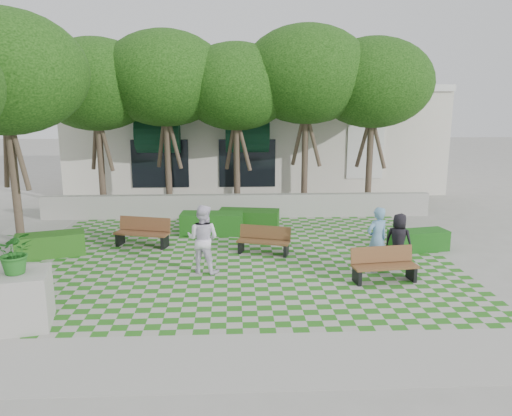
{
  "coord_description": "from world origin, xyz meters",
  "views": [
    {
      "loc": [
        -0.17,
        -12.76,
        4.57
      ],
      "look_at": [
        0.5,
        1.5,
        1.4
      ],
      "focal_mm": 35.0,
      "sensor_mm": 36.0,
      "label": 1
    }
  ],
  "objects_px": {
    "bench_west": "(143,233)",
    "hedge_west": "(51,245)",
    "planter_front": "(19,288)",
    "bench_mid": "(264,241)",
    "hedge_east": "(418,240)",
    "person_dark": "(399,240)",
    "person_white": "(203,239)",
    "person_blue": "(377,240)",
    "hedge_midright": "(249,220)",
    "hedge_midleft": "(212,223)",
    "bench_east": "(384,265)"
  },
  "relations": [
    {
      "from": "person_dark",
      "to": "person_white",
      "type": "relative_size",
      "value": 0.82
    },
    {
      "from": "bench_mid",
      "to": "person_white",
      "type": "distance_m",
      "value": 2.36
    },
    {
      "from": "bench_west",
      "to": "hedge_midleft",
      "type": "relative_size",
      "value": 0.85
    },
    {
      "from": "bench_mid",
      "to": "person_blue",
      "type": "bearing_deg",
      "value": -12.85
    },
    {
      "from": "bench_west",
      "to": "hedge_midleft",
      "type": "height_order",
      "value": "bench_west"
    },
    {
      "from": "bench_mid",
      "to": "person_dark",
      "type": "xyz_separation_m",
      "value": [
        3.6,
        -1.37,
        0.36
      ]
    },
    {
      "from": "planter_front",
      "to": "person_blue",
      "type": "relative_size",
      "value": 1.15
    },
    {
      "from": "hedge_midleft",
      "to": "bench_mid",
      "type": "bearing_deg",
      "value": -54.37
    },
    {
      "from": "bench_west",
      "to": "person_blue",
      "type": "bearing_deg",
      "value": -6.35
    },
    {
      "from": "planter_front",
      "to": "person_white",
      "type": "distance_m",
      "value": 4.67
    },
    {
      "from": "person_blue",
      "to": "hedge_midright",
      "type": "bearing_deg",
      "value": -75.07
    },
    {
      "from": "hedge_midleft",
      "to": "person_dark",
      "type": "xyz_separation_m",
      "value": [
        5.24,
        -3.65,
        0.39
      ]
    },
    {
      "from": "hedge_east",
      "to": "hedge_midleft",
      "type": "distance_m",
      "value": 6.73
    },
    {
      "from": "bench_east",
      "to": "person_white",
      "type": "xyz_separation_m",
      "value": [
        -4.61,
        0.89,
        0.5
      ]
    },
    {
      "from": "hedge_midright",
      "to": "planter_front",
      "type": "xyz_separation_m",
      "value": [
        -4.88,
        -7.3,
        0.46
      ]
    },
    {
      "from": "planter_front",
      "to": "bench_west",
      "type": "bearing_deg",
      "value": 75.0
    },
    {
      "from": "bench_mid",
      "to": "person_white",
      "type": "relative_size",
      "value": 0.89
    },
    {
      "from": "hedge_midleft",
      "to": "planter_front",
      "type": "relative_size",
      "value": 1.04
    },
    {
      "from": "bench_east",
      "to": "bench_mid",
      "type": "bearing_deg",
      "value": 133.05
    },
    {
      "from": "hedge_midright",
      "to": "bench_mid",
      "type": "bearing_deg",
      "value": -82.51
    },
    {
      "from": "bench_west",
      "to": "hedge_west",
      "type": "xyz_separation_m",
      "value": [
        -2.54,
        -0.88,
        -0.09
      ]
    },
    {
      "from": "person_blue",
      "to": "planter_front",
      "type": "bearing_deg",
      "value": -1.99
    },
    {
      "from": "bench_west",
      "to": "person_dark",
      "type": "distance_m",
      "value": 7.71
    },
    {
      "from": "hedge_midleft",
      "to": "person_white",
      "type": "xyz_separation_m",
      "value": [
        -0.08,
        -3.81,
        0.55
      ]
    },
    {
      "from": "bench_east",
      "to": "hedge_midright",
      "type": "bearing_deg",
      "value": 115.31
    },
    {
      "from": "hedge_midright",
      "to": "person_blue",
      "type": "bearing_deg",
      "value": -53.4
    },
    {
      "from": "bench_west",
      "to": "planter_front",
      "type": "height_order",
      "value": "planter_front"
    },
    {
      "from": "planter_front",
      "to": "person_dark",
      "type": "distance_m",
      "value": 9.41
    },
    {
      "from": "person_white",
      "to": "person_dark",
      "type": "bearing_deg",
      "value": -158.61
    },
    {
      "from": "planter_front",
      "to": "person_dark",
      "type": "xyz_separation_m",
      "value": [
        8.84,
        3.23,
        -0.07
      ]
    },
    {
      "from": "hedge_east",
      "to": "hedge_west",
      "type": "distance_m",
      "value": 11.02
    },
    {
      "from": "bench_mid",
      "to": "hedge_east",
      "type": "distance_m",
      "value": 4.74
    },
    {
      "from": "bench_west",
      "to": "person_white",
      "type": "distance_m",
      "value": 3.25
    },
    {
      "from": "bench_west",
      "to": "hedge_west",
      "type": "bearing_deg",
      "value": -145.52
    },
    {
      "from": "hedge_east",
      "to": "person_white",
      "type": "bearing_deg",
      "value": -165.61
    },
    {
      "from": "hedge_midleft",
      "to": "person_white",
      "type": "relative_size",
      "value": 1.14
    },
    {
      "from": "hedge_east",
      "to": "hedge_midright",
      "type": "distance_m",
      "value": 5.71
    },
    {
      "from": "bench_west",
      "to": "person_blue",
      "type": "height_order",
      "value": "person_blue"
    },
    {
      "from": "planter_front",
      "to": "person_blue",
      "type": "bearing_deg",
      "value": 19.68
    },
    {
      "from": "hedge_east",
      "to": "person_blue",
      "type": "distance_m",
      "value": 2.64
    },
    {
      "from": "bench_east",
      "to": "hedge_midleft",
      "type": "height_order",
      "value": "bench_east"
    },
    {
      "from": "person_dark",
      "to": "person_white",
      "type": "bearing_deg",
      "value": 35.18
    },
    {
      "from": "hedge_east",
      "to": "person_white",
      "type": "xyz_separation_m",
      "value": [
        -6.45,
        -1.66,
        0.61
      ]
    },
    {
      "from": "planter_front",
      "to": "bench_mid",
      "type": "bearing_deg",
      "value": 41.28
    },
    {
      "from": "hedge_east",
      "to": "planter_front",
      "type": "xyz_separation_m",
      "value": [
        -9.97,
        -4.72,
        0.51
      ]
    },
    {
      "from": "person_dark",
      "to": "person_blue",
      "type": "bearing_deg",
      "value": 57.93
    },
    {
      "from": "bench_east",
      "to": "bench_west",
      "type": "xyz_separation_m",
      "value": [
        -6.64,
        3.38,
        0.01
      ]
    },
    {
      "from": "hedge_east",
      "to": "hedge_midright",
      "type": "relative_size",
      "value": 0.85
    },
    {
      "from": "bench_mid",
      "to": "hedge_midright",
      "type": "xyz_separation_m",
      "value": [
        -0.36,
        2.71,
        -0.03
      ]
    },
    {
      "from": "hedge_midleft",
      "to": "hedge_west",
      "type": "height_order",
      "value": "hedge_midleft"
    }
  ]
}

